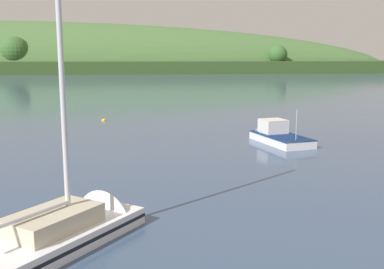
% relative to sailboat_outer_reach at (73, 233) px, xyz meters
% --- Properties ---
extents(far_shoreline_hill, '(514.97, 109.75, 47.19)m').
position_rel_sailboat_outer_reach_xyz_m(far_shoreline_hill, '(-48.01, 209.29, 0.06)').
color(far_shoreline_hill, '#314A21').
rests_on(far_shoreline_hill, ground).
extents(sailboat_outer_reach, '(7.97, 8.61, 13.60)m').
position_rel_sailboat_outer_reach_xyz_m(sailboat_outer_reach, '(0.00, 0.00, 0.00)').
color(sailboat_outer_reach, white).
rests_on(sailboat_outer_reach, ground).
extents(fishing_boat_moored, '(3.81, 6.94, 4.19)m').
position_rel_sailboat_outer_reach_xyz_m(fishing_boat_moored, '(15.28, 18.11, 0.09)').
color(fishing_boat_moored, white).
rests_on(fishing_boat_moored, ground).
extents(mooring_buoy_midchannel, '(0.49, 0.49, 0.57)m').
position_rel_sailboat_outer_reach_xyz_m(mooring_buoy_midchannel, '(0.69, 33.55, -0.21)').
color(mooring_buoy_midchannel, yellow).
rests_on(mooring_buoy_midchannel, ground).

